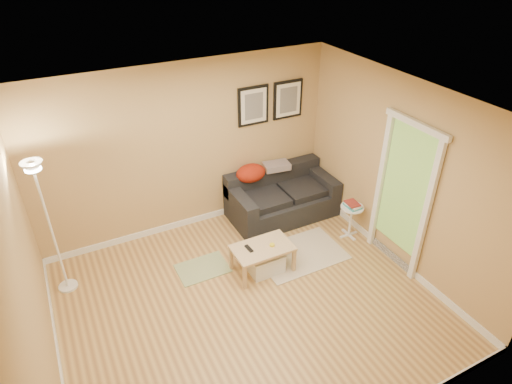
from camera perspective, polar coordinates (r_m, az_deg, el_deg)
floor at (r=5.80m, az=-1.03°, el=-14.19°), size 4.50×4.50×0.00m
ceiling at (r=4.33m, az=-1.37°, el=10.51°), size 4.50×4.50×0.00m
wall_back at (r=6.57m, az=-8.92°, el=5.40°), size 4.50×0.00×4.50m
wall_front at (r=3.74m, az=13.31°, el=-19.53°), size 4.50×0.00×4.50m
wall_left at (r=4.66m, az=-27.34°, el=-10.57°), size 0.00×4.00×4.00m
wall_right at (r=6.12m, az=18.09°, el=2.09°), size 0.00×4.00×4.00m
baseboard_back at (r=7.19m, az=-8.09°, el=-3.59°), size 4.50×0.02×0.10m
baseboard_left at (r=5.52m, az=-23.89°, el=-20.33°), size 0.02×4.00×0.10m
baseboard_right at (r=6.79m, az=16.30°, el=-7.13°), size 0.02×4.00×0.10m
sofa at (r=7.14m, az=3.44°, el=-0.47°), size 1.70×0.90×0.75m
red_throw at (r=6.95m, az=-0.67°, el=2.45°), size 0.48×0.36×0.28m
plaid_throw at (r=7.15m, az=2.65°, el=3.38°), size 0.45×0.32×0.10m
framed_print_left at (r=6.72m, az=-0.36°, el=11.07°), size 0.50×0.04×0.60m
framed_print_right at (r=7.00m, az=4.12°, el=11.83°), size 0.50×0.04×0.60m
area_rug at (r=6.55m, az=5.71°, el=-7.95°), size 1.25×0.85×0.01m
green_runner at (r=6.32m, az=-6.91°, el=-9.75°), size 0.70×0.50×0.01m
coffee_table at (r=6.13m, az=0.83°, el=-8.58°), size 0.91×0.67×0.41m
remote_control at (r=5.96m, az=-0.92°, el=-7.30°), size 0.06×0.16×0.02m
tape_roll at (r=6.01m, az=2.09°, el=-6.85°), size 0.07×0.07×0.03m
storage_bin at (r=6.15m, az=1.22°, el=-9.08°), size 0.48×0.35×0.29m
side_table at (r=6.87m, az=12.09°, el=-3.72°), size 0.35×0.35×0.53m
book_stack at (r=6.70m, az=12.38°, el=-1.59°), size 0.25×0.29×0.08m
floor_lamp at (r=5.98m, az=-24.82°, el=-4.84°), size 0.25×0.25×1.89m
doorway at (r=6.14m, az=18.27°, el=-0.87°), size 0.12×1.01×2.13m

